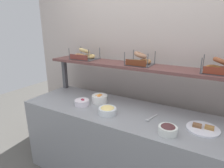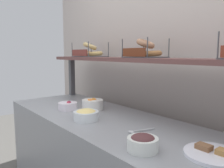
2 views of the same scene
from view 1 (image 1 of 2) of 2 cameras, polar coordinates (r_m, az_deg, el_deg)
The scene contains 13 objects.
back_wall at distance 2.28m, azimuth 10.90°, elevation 4.95°, with size 3.48×0.06×2.40m, color #BCAEA6.
deli_counter at distance 2.12m, azimuth 4.44°, elevation -18.84°, with size 2.28×0.70×0.85m, color gray.
shelf_riser_left at distance 2.64m, azimuth -14.26°, elevation 3.05°, with size 0.05×0.05×0.40m, color #4C4C51.
upper_shelf at distance 2.01m, azimuth 8.34°, elevation 5.35°, with size 2.24×0.32×0.03m, color brown.
bowl_egg_salad at distance 1.83m, azimuth -1.41°, elevation -8.02°, with size 0.18×0.18×0.08m.
bowl_fruit_salad at distance 2.11m, azimuth -3.81°, elevation -4.41°, with size 0.18×0.18×0.10m.
bowl_chocolate_spread at distance 1.58m, azimuth 16.72°, elevation -13.15°, with size 0.15×0.15×0.08m.
bowl_beet_salad at distance 2.06m, azimuth -9.19°, elevation -5.55°, with size 0.16×0.16×0.07m.
serving_plate_white at distance 1.76m, azimuth 26.08°, elevation -12.13°, with size 0.26×0.26×0.04m.
serving_spoon_near_plate at distance 1.78m, azimuth 11.60°, elevation -10.32°, with size 0.07×0.17×0.01m.
bagel_basket_plain at distance 2.37m, azimuth -8.43°, elevation 8.68°, with size 0.31×0.25×0.15m.
bagel_basket_everything at distance 2.01m, azimuth 8.47°, elevation 7.16°, with size 0.27×0.26×0.15m.
bagel_basket_cinnamon_raisin at distance 1.87m, azimuth 30.17°, elevation 4.38°, with size 0.30×0.26×0.15m.
Camera 1 is at (0.72, -1.56, 1.67)m, focal length 29.84 mm.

